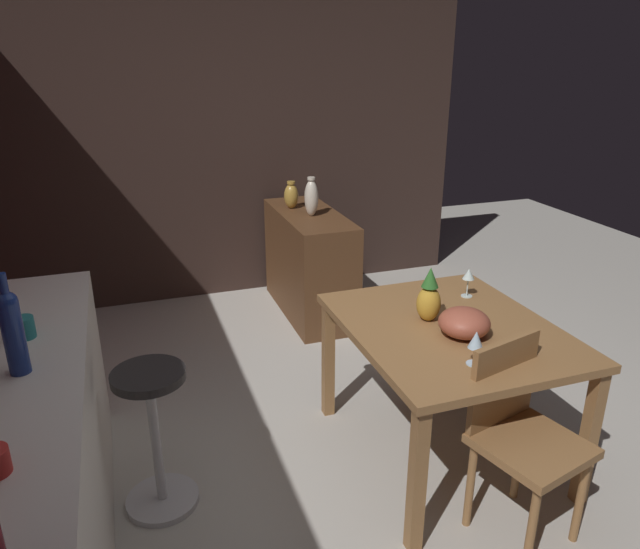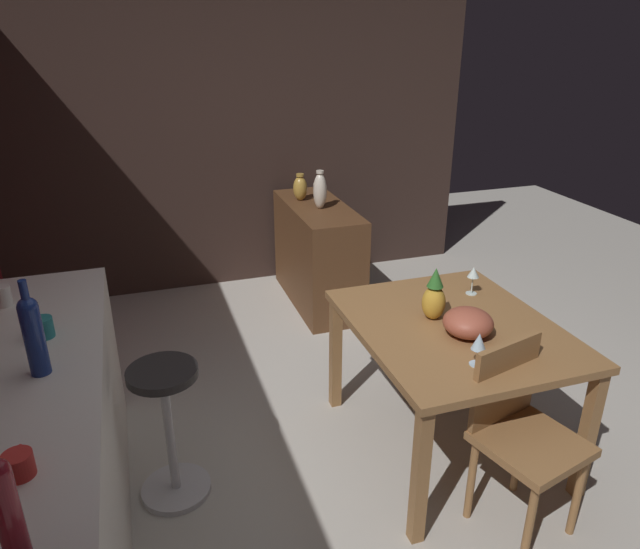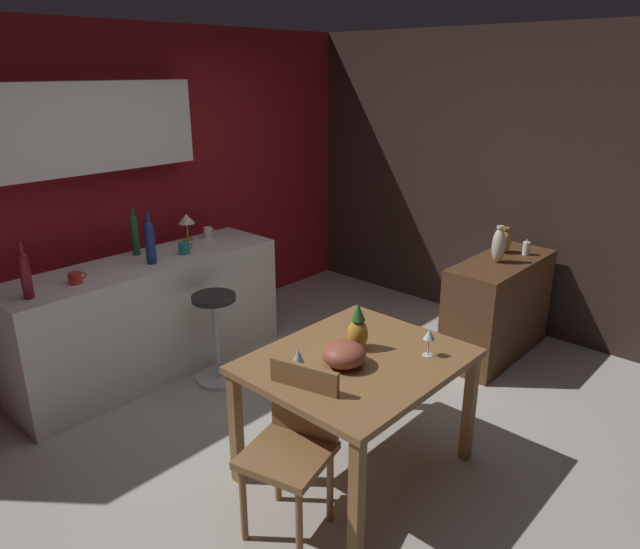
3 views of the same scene
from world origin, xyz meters
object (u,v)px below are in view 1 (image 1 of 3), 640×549
Objects in this scene: pineapple_centerpiece at (429,298)px; vase_brass at (291,196)px; dining_table at (449,342)px; wine_glass_right at (476,341)px; chair_near_window at (520,431)px; wine_bottle_cobalt at (12,329)px; wine_glass_left at (469,275)px; vase_ceramic_ivory at (311,198)px; bar_stool at (155,436)px; pillar_candle_tall at (308,198)px; fruit_bowl at (464,323)px; cup_teal at (24,327)px; sideboard_cabinet at (310,263)px.

pineapple_centerpiece is 1.30× the size of vase_brass.
wine_glass_right is (-0.36, 0.10, 0.20)m from dining_table.
chair_near_window is 2.27× the size of wine_bottle_cobalt.
wine_glass_left is at bearing -30.02° from wine_glass_right.
vase_ceramic_ivory is 1.37× the size of vase_brass.
dining_table reaches higher than bar_stool.
pineapple_centerpiece reaches higher than pillar_candle_tall.
vase_brass is at bearing 4.35° from fruit_bowl.
pineapple_centerpiece reaches higher than fruit_bowl.
pineapple_centerpiece is 2.03m from vase_brass.
cup_teal is at bearing 72.78° from wine_glass_right.
vase_brass is at bearing 2.72° from pineapple_centerpiece.
vase_ceramic_ivory is at bearing -37.07° from bar_stool.
wine_glass_left is 1.89m from vase_brass.
wine_glass_left is 1.61m from vase_ceramic_ivory.
wine_bottle_cobalt is (-0.21, 0.44, 0.70)m from bar_stool.
dining_table is 3.03× the size of wine_bottle_cobalt.
vase_brass is at bearing -31.68° from bar_stool.
dining_table is 2.20m from pillar_candle_tall.
wine_bottle_cobalt reaches higher than vase_ceramic_ivory.
wine_glass_left reaches higher than bar_stool.
vase_ceramic_ivory reaches higher than cup_teal.
dining_table is 1.06× the size of sideboard_cabinet.
chair_near_window is 0.43m from wine_glass_right.
fruit_bowl is 1.99× the size of cup_teal.
pillar_candle_tall reaches higher than wine_glass_right.
bar_stool is 4.53× the size of wine_glass_right.
wine_glass_right is at bearing -109.25° from bar_stool.
wine_bottle_cobalt is (0.00, 1.86, 0.27)m from fruit_bowl.
sideboard_cabinet is (1.94, 0.08, -0.24)m from dining_table.
chair_near_window is at bearing -110.96° from cup_teal.
pillar_candle_tall is at bearing -34.00° from bar_stool.
pineapple_centerpiece is at bearing -93.02° from cup_teal.
pillar_candle_tall reaches higher than chair_near_window.
wine_bottle_cobalt is 1.30× the size of vase_ceramic_ivory.
vase_brass is (1.93, -1.70, -0.02)m from cup_teal.
cup_teal is (-0.10, 2.15, 0.08)m from wine_glass_left.
wine_bottle_cobalt is at bearing 100.62° from wine_glass_left.
chair_near_window is at bearing -113.82° from bar_stool.
vase_ceramic_ivory reaches higher than pillar_candle_tall.
fruit_bowl is at bearing -177.71° from sideboard_cabinet.
wine_glass_right is 0.27m from fruit_bowl.
wine_glass_right is 1.29× the size of cup_teal.
fruit_bowl is at bearing -90.13° from wine_bottle_cobalt.
pillar_candle_tall is (0.25, -0.07, 0.46)m from sideboard_cabinet.
bar_stool is 0.85m from wine_bottle_cobalt.
wine_glass_right reaches higher than sideboard_cabinet.
bar_stool is at bearing 146.00° from pillar_candle_tall.
dining_table is at bearing -86.55° from wine_bottle_cobalt.
wine_glass_left is at bearing -166.39° from vase_brass.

